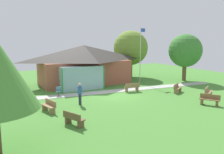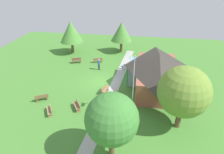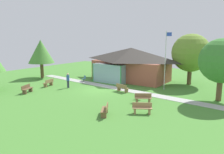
{
  "view_description": "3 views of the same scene",
  "coord_description": "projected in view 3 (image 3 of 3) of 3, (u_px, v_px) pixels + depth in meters",
  "views": [
    {
      "loc": [
        -9.84,
        -18.02,
        5.07
      ],
      "look_at": [
        0.93,
        2.46,
        1.34
      ],
      "focal_mm": 37.49,
      "sensor_mm": 36.0,
      "label": 1
    },
    {
      "loc": [
        22.63,
        4.93,
        13.29
      ],
      "look_at": [
        0.21,
        1.46,
        1.09
      ],
      "focal_mm": 31.98,
      "sensor_mm": 36.0,
      "label": 2
    },
    {
      "loc": [
        14.38,
        -18.36,
        5.75
      ],
      "look_at": [
        0.76,
        1.22,
        1.41
      ],
      "focal_mm": 34.72,
      "sensor_mm": 36.0,
      "label": 3
    }
  ],
  "objects": [
    {
      "name": "bench_rear_near_path",
      "position": [
        122.0,
        88.0,
        23.29
      ],
      "size": [
        1.56,
        0.72,
        0.84
      ],
      "rotation": [
        0.0,
        0.0,
        6.09
      ],
      "color": "olive",
      "rests_on": "ground_plane"
    },
    {
      "name": "pavilion",
      "position": [
        130.0,
        63.0,
        29.35
      ],
      "size": [
        10.73,
        6.8,
        4.42
      ],
      "color": "#A35642",
      "rests_on": "ground_plane"
    },
    {
      "name": "bench_front_right",
      "position": [
        105.0,
        110.0,
        16.2
      ],
      "size": [
        1.15,
        1.51,
        0.84
      ],
      "rotation": [
        0.0,
        0.0,
        2.11
      ],
      "color": "brown",
      "rests_on": "ground_plane"
    },
    {
      "name": "visitor_strolling_lawn",
      "position": [
        68.0,
        79.0,
        24.96
      ],
      "size": [
        0.34,
        0.34,
        1.74
      ],
      "rotation": [
        0.0,
        0.0,
        1.72
      ],
      "color": "#2D3347",
      "rests_on": "ground_plane"
    },
    {
      "name": "tree_east_hedge",
      "position": [
        222.0,
        61.0,
        19.42
      ],
      "size": [
        4.03,
        4.03,
        5.73
      ],
      "color": "brown",
      "rests_on": "ground_plane"
    },
    {
      "name": "footpath",
      "position": [
        110.0,
        87.0,
        25.51
      ],
      "size": [
        25.04,
        3.38,
        0.03
      ],
      "primitive_type": "cube",
      "rotation": [
        0.0,
        0.0,
        -0.08
      ],
      "color": "#ADADA8",
      "rests_on": "ground_plane"
    },
    {
      "name": "bench_front_left",
      "position": [
        27.0,
        89.0,
        22.84
      ],
      "size": [
        1.0,
        1.55,
        0.84
      ],
      "rotation": [
        0.0,
        0.0,
        5.12
      ],
      "color": "brown",
      "rests_on": "ground_plane"
    },
    {
      "name": "tree_west_hedge",
      "position": [
        41.0,
        52.0,
        30.87
      ],
      "size": [
        3.65,
        3.65,
        5.45
      ],
      "color": "brown",
      "rests_on": "ground_plane"
    },
    {
      "name": "patio_chair_west",
      "position": [
        84.0,
        79.0,
        28.36
      ],
      "size": [
        0.56,
        0.56,
        0.86
      ],
      "rotation": [
        0.0,
        0.0,
        2.82
      ],
      "color": "teal",
      "rests_on": "ground_plane"
    },
    {
      "name": "bench_mid_left",
      "position": [
        49.0,
        83.0,
        25.94
      ],
      "size": [
        0.79,
        1.56,
        0.84
      ],
      "rotation": [
        0.0,
        0.0,
        1.81
      ],
      "color": "olive",
      "rests_on": "ground_plane"
    },
    {
      "name": "bench_lawn_far_right",
      "position": [
        142.0,
        109.0,
        16.57
      ],
      "size": [
        1.52,
        1.13,
        0.84
      ],
      "rotation": [
        0.0,
        0.0,
        3.67
      ],
      "color": "#9E7A51",
      "rests_on": "ground_plane"
    },
    {
      "name": "tree_behind_pavilion_right",
      "position": [
        191.0,
        53.0,
        26.38
      ],
      "size": [
        4.63,
        4.63,
        6.24
      ],
      "color": "brown",
      "rests_on": "ground_plane"
    },
    {
      "name": "ground_plane",
      "position": [
        100.0,
        90.0,
        23.94
      ],
      "size": [
        44.0,
        44.0,
        0.0
      ],
      "primitive_type": "plane",
      "color": "#478433"
    },
    {
      "name": "flagpole",
      "position": [
        166.0,
        58.0,
        23.67
      ],
      "size": [
        0.64,
        0.08,
        6.46
      ],
      "color": "silver",
      "rests_on": "ground_plane"
    },
    {
      "name": "bench_mid_right",
      "position": [
        143.0,
        98.0,
        19.32
      ],
      "size": [
        1.51,
        1.17,
        0.84
      ],
      "rotation": [
        0.0,
        0.0,
        3.7
      ],
      "color": "olive",
      "rests_on": "ground_plane"
    }
  ]
}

